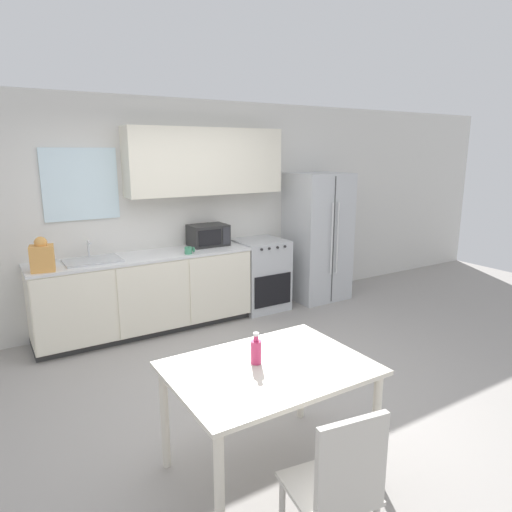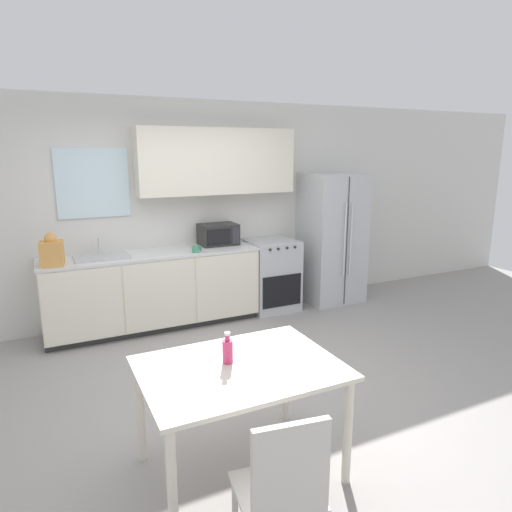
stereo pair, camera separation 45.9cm
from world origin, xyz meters
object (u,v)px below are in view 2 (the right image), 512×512
dining_chair_near (284,488)px  drink_bottle (228,350)px  refrigerator (332,238)px  coffee_mug (196,249)px  oven_range (271,275)px  microwave (218,234)px  dining_table (240,380)px

dining_chair_near → drink_bottle: (0.09, 0.91, 0.30)m
refrigerator → coffee_mug: (-2.04, -0.17, 0.07)m
oven_range → refrigerator: bearing=-1.8°
microwave → coffee_mug: size_ratio=4.00×
dining_chair_near → drink_bottle: bearing=92.7°
oven_range → dining_table: (-1.67, -2.78, 0.19)m
coffee_mug → dining_table: (-0.57, -2.58, -0.30)m
drink_bottle → dining_chair_near: bearing=-95.8°
refrigerator → microwave: bearing=175.0°
oven_range → dining_chair_near: oven_range is taller
dining_chair_near → coffee_mug: bearing=86.7°
dining_chair_near → drink_bottle: 0.97m
coffee_mug → oven_range: bearing=10.3°
microwave → dining_chair_near: bearing=-106.7°
oven_range → dining_chair_near: bearing=-116.7°
microwave → coffee_mug: 0.52m
dining_table → refrigerator: bearing=46.4°
refrigerator → dining_table: size_ratio=1.43×
coffee_mug → dining_chair_near: size_ratio=0.13×
refrigerator → dining_table: (-2.62, -2.75, -0.23)m
oven_range → dining_table: bearing=-121.1°
coffee_mug → drink_bottle: coffee_mug is taller
oven_range → dining_chair_near: 4.04m
coffee_mug → refrigerator: bearing=4.7°
refrigerator → dining_chair_near: bearing=-127.6°
drink_bottle → refrigerator: bearing=45.0°
dining_chair_near → oven_range: bearing=71.8°
dining_table → dining_chair_near: size_ratio=1.34×
drink_bottle → coffee_mug: bearing=76.0°
dining_table → oven_range: bearing=58.9°
microwave → dining_table: size_ratio=0.37×
dining_table → drink_bottle: drink_bottle is taller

